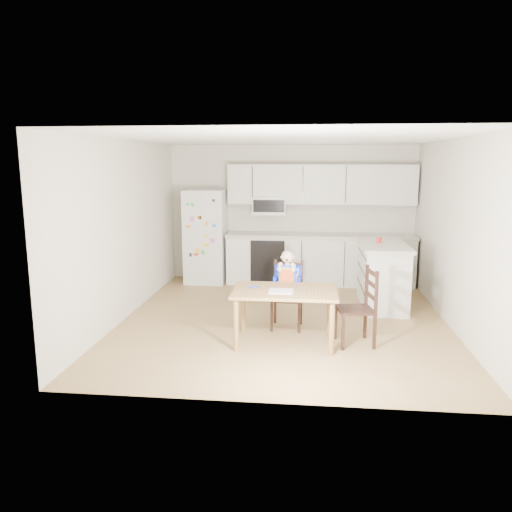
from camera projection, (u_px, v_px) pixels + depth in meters
The scene contains 10 objects.
room at pixel (286, 228), 7.29m from camera, with size 4.52×5.01×2.51m.
refrigerator at pixel (206, 236), 9.16m from camera, with size 0.72×0.70×1.70m, color silver.
kitchen_run at pixel (318, 236), 9.03m from camera, with size 3.37×0.62×2.15m.
kitchen_island at pixel (382, 275), 7.63m from camera, with size 0.70×1.33×0.98m.
red_cup at pixel (379, 240), 7.59m from camera, with size 0.07×0.07×0.09m, color red.
dining_table at pixel (285, 297), 6.05m from camera, with size 1.26×0.81×0.67m.
napkin at pixel (281, 291), 5.95m from camera, with size 0.29×0.25×0.01m, color #B9B9BE.
toddler_spoon at pixel (253, 286), 6.16m from camera, with size 0.02×0.02×0.12m, color #0B23AF.
chair_booster at pixel (287, 281), 6.64m from camera, with size 0.42×0.42×1.05m.
chair_side at pixel (363, 302), 6.02m from camera, with size 0.49×0.49×0.95m.
Camera 1 is at (0.33, -6.77, 2.20)m, focal length 35.00 mm.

